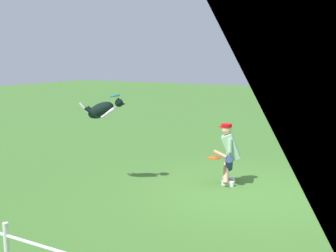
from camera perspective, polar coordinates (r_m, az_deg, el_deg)
The scene contains 5 objects.
ground_plane at distance 8.62m, azimuth 10.55°, elevation -8.97°, with size 60.00×60.00×0.00m, color #41722D.
person at distance 9.05m, azimuth 8.21°, elevation -3.46°, with size 0.53×0.69×1.29m.
dog at distance 8.95m, azimuth -8.74°, elevation 2.17°, with size 0.93×0.54×0.52m.
frisbee_flying at distance 8.87m, azimuth -7.15°, elevation 4.04°, with size 0.22×0.22×0.02m, color #1D92DB.
frisbee_held at distance 8.85m, azimuth 6.18°, elevation -4.29°, with size 0.28×0.28×0.02m, color #F2510F.
Camera 1 is at (-2.64, 7.76, 2.69)m, focal length 45.35 mm.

